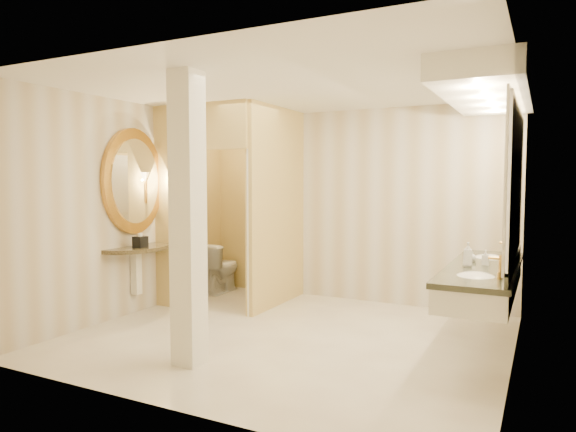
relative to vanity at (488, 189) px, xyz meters
The scene contains 16 objects.
floor 2.59m from the vanity, 168.57° to the right, with size 4.50×4.50×0.00m, color white.
ceiling 2.29m from the vanity, 168.57° to the right, with size 4.50×4.50×0.00m, color white.
wall_back 2.56m from the vanity, 141.05° to the left, with size 4.50×0.02×2.70m, color beige.
wall_front 3.12m from the vanity, 129.51° to the right, with size 4.50×0.02×2.70m, color beige.
wall_left 4.26m from the vanity, behind, with size 0.02×4.00×2.70m, color beige.
wall_right 0.56m from the vanity, 55.90° to the right, with size 0.02×4.00×2.70m, color beige.
toilet_closet 3.15m from the vanity, 169.48° to the left, with size 1.50×1.55×2.70m.
wall_sconce 3.91m from the vanity, behind, with size 0.14×0.14×0.42m.
vanity is the anchor object (origin of this frame).
console_shelf 4.22m from the vanity, behind, with size 1.03×1.03×1.96m.
pillar 2.90m from the vanity, 147.38° to the right, with size 0.25×0.25×2.70m, color white.
tissue_box 4.08m from the vanity, behind, with size 0.14×0.14×0.14m, color black.
toilet 4.28m from the vanity, 163.75° to the left, with size 0.42×0.74×0.76m, color white.
soap_bottle_a 0.68m from the vanity, 107.96° to the left, with size 0.07×0.07×0.15m, color beige.
soap_bottle_b 0.75m from the vanity, 127.61° to the left, with size 0.09×0.09×0.11m, color silver.
soap_bottle_c 0.67m from the vanity, 135.68° to the right, with size 0.09×0.09×0.24m, color #C6B28C.
Camera 1 is at (2.48, -4.93, 1.71)m, focal length 32.00 mm.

